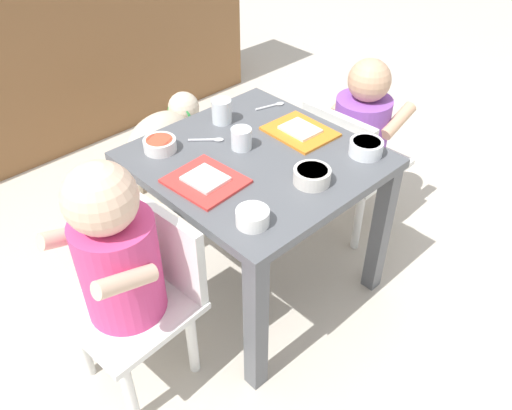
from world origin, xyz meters
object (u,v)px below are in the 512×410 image
cereal_bowl_right_side (366,147)px  spoon_by_right_tray (273,105)px  food_tray_right (300,131)px  dining_table (256,181)px  food_tray_left (206,181)px  spoon_by_left_tray (210,140)px  cereal_bowl_left_side (160,144)px  water_cup_right (222,113)px  dog (162,138)px  seated_child_left (121,258)px  veggie_bowl_near (312,175)px  seated_child_right (359,131)px  veggie_bowl_far (253,217)px  water_cup_left (241,140)px

cereal_bowl_right_side → spoon_by_right_tray: cereal_bowl_right_side is taller
food_tray_right → dining_table: bearing=179.6°
dining_table → spoon_by_right_tray: spoon_by_right_tray is taller
food_tray_left → spoon_by_left_tray: food_tray_left is taller
food_tray_left → cereal_bowl_left_side: cereal_bowl_left_side is taller
water_cup_right → cereal_bowl_left_side: size_ratio=0.79×
dog → cereal_bowl_right_side: (0.10, -0.84, 0.30)m
spoon_by_left_tray → seated_child_left: bearing=-156.9°
dining_table → veggie_bowl_near: bearing=-84.5°
water_cup_right → seated_child_right: bearing=-29.1°
seated_child_right → cereal_bowl_left_side: 0.66m
seated_child_left → food_tray_right: seated_child_left is taller
dining_table → veggie_bowl_far: veggie_bowl_far is taller
seated_child_left → veggie_bowl_near: (0.46, -0.15, 0.08)m
dining_table → veggie_bowl_far: (-0.20, -0.20, 0.10)m
seated_child_right → food_tray_right: (-0.27, 0.01, 0.10)m
food_tray_left → spoon_by_right_tray: food_tray_left is taller
food_tray_left → cereal_bowl_left_side: size_ratio=2.12×
water_cup_left → seated_child_left: bearing=-169.1°
food_tray_left → water_cup_left: size_ratio=3.22×
cereal_bowl_right_side → spoon_by_left_tray: cereal_bowl_right_side is taller
water_cup_left → veggie_bowl_far: size_ratio=0.76×
seated_child_right → cereal_bowl_right_side: bearing=-141.5°
cereal_bowl_left_side → spoon_by_left_tray: size_ratio=1.07×
cereal_bowl_right_side → dining_table: bearing=138.0°
food_tray_right → spoon_by_right_tray: (0.06, 0.17, -0.00)m
dining_table → seated_child_right: (0.44, -0.02, -0.01)m
seated_child_right → spoon_by_left_tray: bearing=161.5°
veggie_bowl_near → cereal_bowl_right_side: (0.20, -0.01, 0.00)m
water_cup_right → cereal_bowl_left_side: water_cup_right is taller
spoon_by_left_tray → spoon_by_right_tray: size_ratio=0.84×
food_tray_right → water_cup_right: 0.24m
food_tray_left → spoon_by_right_tray: (0.40, 0.17, -0.00)m
seated_child_right → water_cup_right: bearing=150.9°
veggie_bowl_far → water_cup_left: bearing=52.1°
water_cup_left → dining_table: bearing=-88.4°
seated_child_left → veggie_bowl_near: bearing=-18.2°
food_tray_right → veggie_bowl_near: size_ratio=2.03×
food_tray_right → water_cup_right: bearing=120.4°
seated_child_right → water_cup_right: (-0.39, 0.22, 0.13)m
dining_table → dog: (0.12, 0.64, -0.19)m
cereal_bowl_left_side → spoon_by_right_tray: (0.40, -0.03, -0.02)m
dog → spoon_by_right_tray: size_ratio=4.44×
dining_table → cereal_bowl_left_side: (-0.17, 0.20, 0.10)m
seated_child_left → veggie_bowl_far: 0.31m
veggie_bowl_near → dining_table: bearing=95.5°
veggie_bowl_far → spoon_by_left_tray: veggie_bowl_far is taller
dog → water_cup_right: water_cup_right is taller
water_cup_left → spoon_by_left_tray: (-0.04, 0.09, -0.02)m
food_tray_left → spoon_by_right_tray: bearing=22.5°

